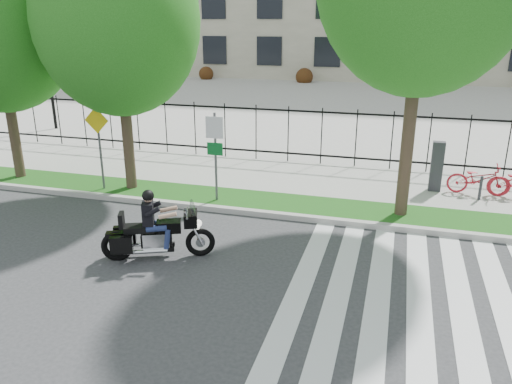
# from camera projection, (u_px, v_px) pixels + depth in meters

# --- Properties ---
(ground) EXTENTS (120.00, 120.00, 0.00)m
(ground) POSITION_uv_depth(u_px,v_px,m) (185.00, 288.00, 9.87)
(ground) COLOR #323134
(ground) RESTS_ON ground
(curb) EXTENTS (60.00, 0.20, 0.15)m
(curb) POSITION_uv_depth(u_px,v_px,m) (246.00, 212.00, 13.57)
(curb) COLOR #AFACA4
(curb) RESTS_ON ground
(grass_verge) EXTENTS (60.00, 1.50, 0.15)m
(grass_verge) POSITION_uv_depth(u_px,v_px,m) (255.00, 201.00, 14.34)
(grass_verge) COLOR #164812
(grass_verge) RESTS_ON ground
(sidewalk) EXTENTS (60.00, 3.50, 0.15)m
(sidewalk) POSITION_uv_depth(u_px,v_px,m) (276.00, 177.00, 16.61)
(sidewalk) COLOR #9F9D95
(sidewalk) RESTS_ON ground
(plaza) EXTENTS (80.00, 34.00, 0.10)m
(plaza) POSITION_uv_depth(u_px,v_px,m) (341.00, 100.00, 32.55)
(plaza) COLOR #9F9D95
(plaza) RESTS_ON ground
(crosswalk_stripes) EXTENTS (5.70, 8.00, 0.01)m
(crosswalk_stripes) POSITION_uv_depth(u_px,v_px,m) (442.00, 327.00, 8.59)
(crosswalk_stripes) COLOR silver
(crosswalk_stripes) RESTS_ON ground
(iron_fence) EXTENTS (30.00, 0.06, 2.00)m
(iron_fence) POSITION_uv_depth(u_px,v_px,m) (288.00, 134.00, 17.85)
(iron_fence) COLOR black
(iron_fence) RESTS_ON sidewalk
(lamp_post_left) EXTENTS (1.06, 0.70, 4.25)m
(lamp_post_left) POSITION_uv_depth(u_px,v_px,m) (47.00, 62.00, 22.88)
(lamp_post_left) COLOR black
(lamp_post_left) RESTS_ON ground
(street_tree_1) EXTENTS (4.60, 4.60, 7.51)m
(street_tree_1) POSITION_uv_depth(u_px,v_px,m) (118.00, 21.00, 13.77)
(street_tree_1) COLOR #3B2C20
(street_tree_1) RESTS_ON grass_verge
(sign_pole_regulatory) EXTENTS (0.50, 0.09, 2.50)m
(sign_pole_regulatory) POSITION_uv_depth(u_px,v_px,m) (215.00, 146.00, 13.73)
(sign_pole_regulatory) COLOR #59595B
(sign_pole_regulatory) RESTS_ON grass_verge
(sign_pole_warning) EXTENTS (0.78, 0.09, 2.49)m
(sign_pole_warning) POSITION_uv_depth(u_px,v_px,m) (99.00, 137.00, 14.70)
(sign_pole_warning) COLOR #59595B
(sign_pole_warning) RESTS_ON grass_verge
(motorcycle_rider) EXTENTS (2.35, 1.30, 1.92)m
(motorcycle_rider) POSITION_uv_depth(u_px,v_px,m) (157.00, 231.00, 10.91)
(motorcycle_rider) COLOR black
(motorcycle_rider) RESTS_ON ground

